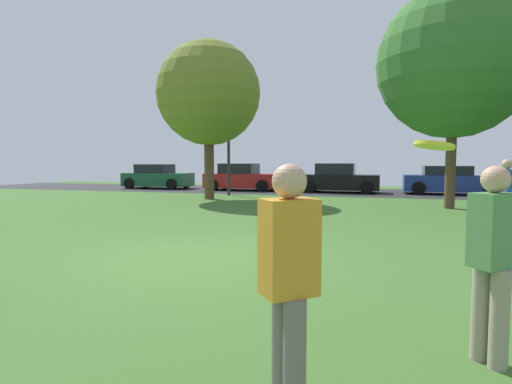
# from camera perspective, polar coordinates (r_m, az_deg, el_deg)

# --- Properties ---
(ground_plane) EXTENTS (44.00, 44.00, 0.00)m
(ground_plane) POSITION_cam_1_polar(r_m,az_deg,el_deg) (6.98, -8.76, -8.95)
(ground_plane) COLOR #3D6628
(road_strip) EXTENTS (44.00, 6.40, 0.01)m
(road_strip) POSITION_cam_1_polar(r_m,az_deg,el_deg) (22.36, 9.44, 0.07)
(road_strip) COLOR #28282B
(road_strip) RESTS_ON ground_plane
(birch_tree_lone) EXTENTS (5.05, 5.05, 7.44)m
(birch_tree_lone) POSITION_cam_1_polar(r_m,az_deg,el_deg) (15.79, 25.88, 15.90)
(birch_tree_lone) COLOR brown
(birch_tree_lone) RESTS_ON ground_plane
(oak_tree_center) EXTENTS (4.38, 4.38, 6.68)m
(oak_tree_center) POSITION_cam_1_polar(r_m,az_deg,el_deg) (17.89, -6.62, 13.45)
(oak_tree_center) COLOR brown
(oak_tree_center) RESTS_ON ground_plane
(person_thrower) EXTENTS (0.39, 0.37, 1.55)m
(person_thrower) POSITION_cam_1_polar(r_m,az_deg,el_deg) (3.68, 30.06, -7.87)
(person_thrower) COLOR gray
(person_thrower) RESTS_ON ground_plane
(person_catcher) EXTENTS (0.39, 0.37, 1.57)m
(person_catcher) POSITION_cam_1_polar(r_m,az_deg,el_deg) (2.54, 4.60, -12.32)
(person_catcher) COLOR slate
(person_catcher) RESTS_ON ground_plane
(person_bystander) EXTENTS (0.33, 0.38, 1.64)m
(person_bystander) POSITION_cam_1_polar(r_m,az_deg,el_deg) (10.49, 31.43, -0.12)
(person_bystander) COLOR gray
(person_bystander) RESTS_ON ground_plane
(frisbee_disc) EXTENTS (0.38, 0.38, 0.07)m
(frisbee_disc) POSITION_cam_1_polar(r_m,az_deg,el_deg) (3.12, 23.57, 5.97)
(frisbee_disc) COLOR yellow
(parked_car_green) EXTENTS (4.03, 2.00, 1.46)m
(parked_car_green) POSITION_cam_1_polar(r_m,az_deg,el_deg) (25.45, -13.58, 2.00)
(parked_car_green) COLOR #195633
(parked_car_green) RESTS_ON ground_plane
(parked_car_red) EXTENTS (4.09, 2.11, 1.51)m
(parked_car_red) POSITION_cam_1_polar(r_m,az_deg,el_deg) (23.17, -2.00, 1.96)
(parked_car_red) COLOR #B21E1E
(parked_car_red) RESTS_ON ground_plane
(parked_car_black) EXTENTS (4.07, 2.00, 1.52)m
(parked_car_black) POSITION_cam_1_polar(r_m,az_deg,el_deg) (21.91, 11.42, 1.76)
(parked_car_black) COLOR black
(parked_car_black) RESTS_ON ground_plane
(parked_car_blue) EXTENTS (4.48, 1.98, 1.40)m
(parked_car_blue) POSITION_cam_1_polar(r_m,az_deg,el_deg) (22.31, 25.47, 1.39)
(parked_car_blue) COLOR #233893
(parked_car_blue) RESTS_ON ground_plane
(street_lamp_post) EXTENTS (0.14, 0.14, 4.50)m
(street_lamp_post) POSITION_cam_1_polar(r_m,az_deg,el_deg) (19.62, -3.84, 6.12)
(street_lamp_post) COLOR #2D2D33
(street_lamp_post) RESTS_ON ground_plane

